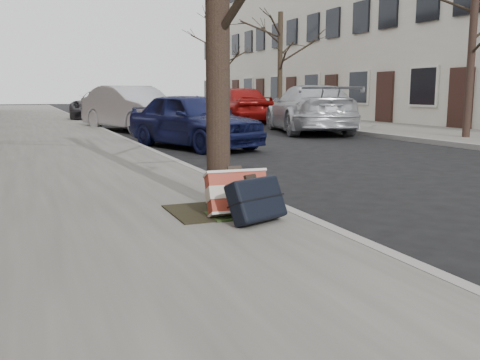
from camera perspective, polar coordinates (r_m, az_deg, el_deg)
name	(u,v)px	position (r m, az deg, el deg)	size (l,w,h in m)	color
ground	(458,232)	(5.42, 22.24, -5.19)	(120.00, 120.00, 0.00)	black
near_sidewalk	(22,131)	(18.75, -22.22, 4.89)	(5.00, 70.00, 0.12)	gray
far_sidewalk	(328,123)	(22.01, 9.40, 6.01)	(4.00, 70.00, 0.12)	gray
house_far	(422,40)	(26.05, 18.80, 13.95)	(6.70, 40.00, 7.20)	beige
dirt_patch	(214,211)	(5.34, -2.84, -3.30)	(0.85, 0.85, 0.01)	black
suitcase_red	(237,193)	(5.09, -0.28, -1.42)	(0.58, 0.16, 0.42)	maroon
suitcase_navy	(256,200)	(4.83, 1.75, -2.10)	(0.55, 0.18, 0.40)	black
car_near_front	(193,120)	(12.60, -5.03, 6.41)	(1.55, 3.85, 1.31)	#141945
car_near_mid	(133,109)	(18.26, -11.36, 7.48)	(1.60, 4.59, 1.51)	#AEB0B5
car_near_back	(102,106)	(25.78, -14.53, 7.69)	(2.26, 4.90, 1.36)	#36353A
car_far_front	(309,109)	(17.47, 7.38, 7.50)	(2.11, 5.20, 1.51)	#B4B6BC
car_far_back	(235,104)	(22.70, -0.51, 8.07)	(1.86, 4.62, 1.57)	maroon
tree_far_a	(472,49)	(15.44, 23.49, 12.73)	(0.20, 0.20, 4.58)	black
tree_far_b	(280,66)	(24.54, 4.29, 12.05)	(0.22, 0.22, 4.68)	black
tree_far_c	(221,69)	(31.63, -2.08, 11.75)	(0.22, 0.22, 5.00)	black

